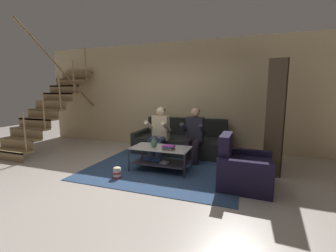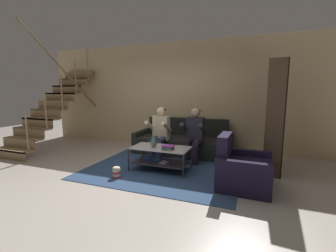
{
  "view_description": "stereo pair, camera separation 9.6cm",
  "coord_description": "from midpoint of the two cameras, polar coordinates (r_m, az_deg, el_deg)",
  "views": [
    {
      "loc": [
        1.94,
        -3.6,
        1.54
      ],
      "look_at": [
        0.37,
        0.82,
        0.84
      ],
      "focal_mm": 24.0,
      "sensor_mm": 36.0,
      "label": 1
    },
    {
      "loc": [
        2.03,
        -3.57,
        1.54
      ],
      "look_at": [
        0.37,
        0.82,
        0.84
      ],
      "focal_mm": 24.0,
      "sensor_mm": 36.0,
      "label": 2
    }
  ],
  "objects": [
    {
      "name": "area_rug",
      "position": [
        5.09,
        0.31,
        -9.04
      ],
      "size": [
        3.0,
        3.34,
        0.01
      ],
      "color": "navy",
      "rests_on": "ground"
    },
    {
      "name": "staircase_run",
      "position": [
        6.99,
        -28.12,
        4.81
      ],
      "size": [
        1.09,
        2.67,
        3.11
      ],
      "color": "#A08056",
      "rests_on": "ground"
    },
    {
      "name": "couch",
      "position": [
        5.78,
        3.28,
        -4.14
      ],
      "size": [
        2.41,
        0.98,
        0.86
      ],
      "color": "black",
      "rests_on": "ground"
    },
    {
      "name": "person_seated_right",
      "position": [
        5.05,
        6.04,
        -1.73
      ],
      "size": [
        0.5,
        0.58,
        1.2
      ],
      "color": "black",
      "rests_on": "ground"
    },
    {
      "name": "bookshelf",
      "position": [
        5.03,
        25.34,
        0.36
      ],
      "size": [
        0.41,
        1.15,
        2.13
      ],
      "color": "#423425",
      "rests_on": "ground"
    },
    {
      "name": "person_seated_left",
      "position": [
        5.31,
        -2.79,
        -1.19
      ],
      "size": [
        0.5,
        0.58,
        1.2
      ],
      "color": "#323B5B",
      "rests_on": "ground"
    },
    {
      "name": "vase",
      "position": [
        4.43,
        -4.18,
        -4.32
      ],
      "size": [
        0.12,
        0.12,
        0.19
      ],
      "color": "#476B57",
      "rests_on": "coffee_table"
    },
    {
      "name": "book_stack",
      "position": [
        4.27,
        -0.49,
        -5.45
      ],
      "size": [
        0.25,
        0.19,
        0.09
      ],
      "color": "#937056",
      "rests_on": "coffee_table"
    },
    {
      "name": "back_partition",
      "position": [
        6.36,
        1.37,
        7.69
      ],
      "size": [
        8.4,
        0.12,
        2.9
      ],
      "primitive_type": "cube",
      "color": "#C9B085",
      "rests_on": "ground"
    },
    {
      "name": "ground",
      "position": [
        4.38,
        -9.02,
        -12.21
      ],
      "size": [
        16.8,
        16.8,
        0.0
      ],
      "primitive_type": "plane",
      "color": "#BBB0A6"
    },
    {
      "name": "coffee_table",
      "position": [
        4.51,
        -2.56,
        -7.37
      ],
      "size": [
        1.15,
        0.6,
        0.47
      ],
      "color": "#BBB9B9",
      "rests_on": "ground"
    },
    {
      "name": "armchair",
      "position": [
        3.94,
        17.83,
        -10.53
      ],
      "size": [
        0.84,
        0.87,
        0.86
      ],
      "color": "black",
      "rests_on": "ground"
    },
    {
      "name": "popcorn_tub",
      "position": [
        4.25,
        -13.44,
        -11.44
      ],
      "size": [
        0.14,
        0.14,
        0.21
      ],
      "color": "red",
      "rests_on": "ground"
    }
  ]
}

